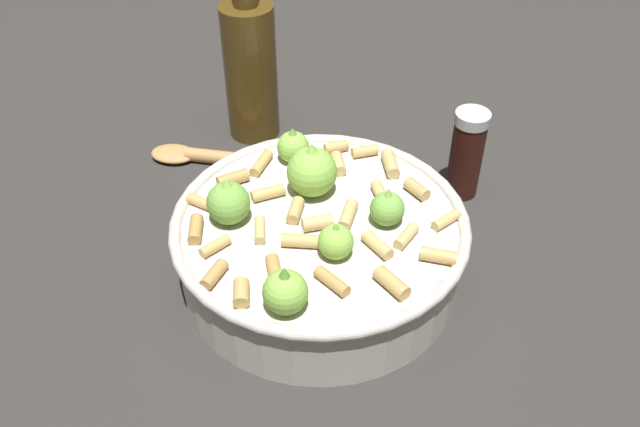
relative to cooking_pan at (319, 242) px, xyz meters
name	(u,v)px	position (x,y,z in m)	size (l,w,h in m)	color
ground_plane	(320,274)	(0.00, 0.00, -0.04)	(2.40, 2.40, 0.00)	#2D2B28
cooking_pan	(319,242)	(0.00, 0.00, 0.00)	(0.27, 0.27, 0.12)	beige
pepper_shaker	(466,154)	(0.01, -0.20, 0.01)	(0.04, 0.04, 0.10)	#33140F
olive_oil_bottle	(250,67)	(0.24, -0.08, 0.05)	(0.06, 0.06, 0.21)	#4C3814
wooden_spoon	(226,159)	(0.20, -0.01, -0.03)	(0.16, 0.16, 0.02)	#B2844C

